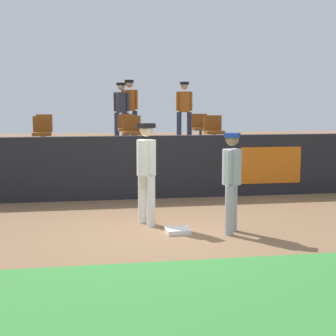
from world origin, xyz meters
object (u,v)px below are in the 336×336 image
at_px(player_runner_visitor, 232,175).
at_px(spectator_hooded, 184,107).
at_px(first_base, 178,231).
at_px(seat_front_center, 132,130).
at_px(spectator_capped, 122,108).
at_px(spectator_casual, 129,105).
at_px(player_fielder_home, 146,166).
at_px(seat_back_center, 126,127).
at_px(seat_front_left, 42,131).
at_px(seat_back_left, 44,128).
at_px(seat_front_right, 214,129).
at_px(seat_back_right, 200,126).

relative_size(player_runner_visitor, spectator_hooded, 0.96).
height_order(first_base, seat_front_center, seat_front_center).
xyz_separation_m(spectator_capped, spectator_casual, (0.29, 0.48, 0.06)).
height_order(first_base, spectator_capped, spectator_capped).
height_order(player_fielder_home, seat_back_center, seat_back_center).
distance_m(player_runner_visitor, seat_front_left, 6.07).
height_order(spectator_capped, spectator_casual, spectator_casual).
xyz_separation_m(player_fielder_home, spectator_capped, (0.12, 6.58, 0.99)).
distance_m(seat_front_center, seat_back_center, 1.80).
bearing_deg(seat_back_left, seat_front_right, -21.95).
height_order(seat_back_left, spectator_casual, spectator_casual).
bearing_deg(seat_back_right, seat_back_center, 180.00).
height_order(seat_back_right, spectator_capped, spectator_capped).
relative_size(seat_back_right, seat_back_left, 1.00).
distance_m(seat_front_right, seat_front_left, 4.41).
bearing_deg(first_base, seat_back_center, 92.21).
xyz_separation_m(first_base, seat_back_right, (1.94, 6.64, 1.47)).
bearing_deg(player_runner_visitor, seat_back_right, -159.85).
bearing_deg(seat_back_center, seat_front_left, -141.56).
xyz_separation_m(seat_front_right, spectator_capped, (-2.21, 2.49, 0.55)).
distance_m(player_runner_visitor, spectator_casual, 8.09).
bearing_deg(seat_front_left, player_runner_visitor, -55.53).
height_order(seat_back_center, spectator_hooded, spectator_hooded).
relative_size(seat_front_right, seat_back_left, 1.00).
height_order(seat_front_center, seat_back_center, same).
distance_m(seat_back_right, seat_back_left, 4.52).
relative_size(first_base, seat_front_right, 0.48).
bearing_deg(spectator_casual, spectator_capped, 71.52).
relative_size(spectator_capped, spectator_casual, 0.94).
bearing_deg(spectator_hooded, seat_front_center, 54.40).
bearing_deg(seat_front_left, seat_back_center, 38.44).
bearing_deg(player_runner_visitor, seat_front_left, -116.65).
height_order(player_fielder_home, spectator_capped, spectator_capped).
distance_m(seat_back_right, seat_back_center, 2.19).
distance_m(seat_front_right, seat_back_left, 4.81).
xyz_separation_m(seat_front_left, spectator_casual, (2.49, 2.98, 0.61)).
bearing_deg(seat_back_right, seat_back_left, -180.00).
xyz_separation_m(seat_back_center, spectator_capped, (-0.07, 0.69, 0.55)).
height_order(first_base, spectator_casual, spectator_casual).
xyz_separation_m(seat_front_left, spectator_capped, (2.20, 2.49, 0.55)).
relative_size(seat_back_right, spectator_capped, 0.48).
bearing_deg(seat_back_center, seat_back_left, -180.00).
bearing_deg(player_runner_visitor, spectator_capped, -141.83).
bearing_deg(seat_front_left, spectator_hooded, 29.90).
xyz_separation_m(player_fielder_home, spectator_hooded, (2.01, 6.44, 1.01)).
xyz_separation_m(seat_front_right, seat_back_center, (-2.14, 1.80, -0.00)).
xyz_separation_m(player_runner_visitor, spectator_casual, (-0.94, 7.96, 1.13)).
relative_size(seat_back_left, spectator_hooded, 0.47).
relative_size(first_base, seat_front_center, 0.48).
xyz_separation_m(first_base, player_fielder_home, (-0.44, 0.75, 1.03)).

